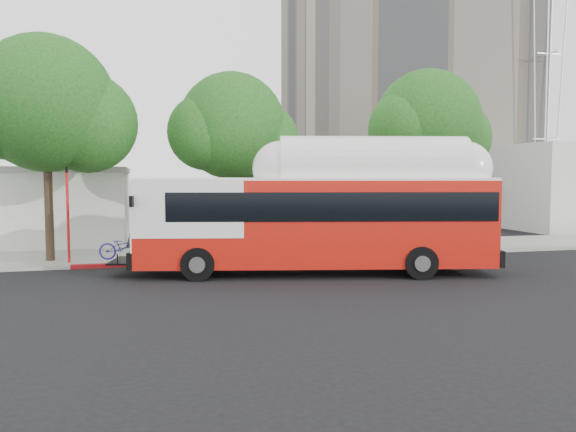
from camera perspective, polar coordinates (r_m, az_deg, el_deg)
ground at (r=21.24m, az=-0.43°, el=-6.17°), size 120.00×120.00×0.00m
sidewalk at (r=27.50m, az=-3.73°, el=-3.67°), size 60.00×5.00×0.15m
curb_strip at (r=24.97m, az=-2.61°, el=-4.45°), size 60.00×0.30×0.15m
red_curb_segment at (r=24.54m, az=-9.50°, el=-4.64°), size 10.00×0.32×0.16m
street_tree_left at (r=26.21m, az=-22.32°, el=9.97°), size 6.67×5.80×9.74m
street_tree_mid at (r=26.79m, az=-4.87°, el=8.62°), size 5.75×5.00×8.62m
street_tree_right at (r=29.99m, az=14.68°, el=8.68°), size 6.21×5.40×9.18m
apartment_tower at (r=55.27m, az=11.29°, el=18.50°), size 18.00×18.00×37.00m
transit_bus at (r=21.62m, az=3.01°, el=-0.67°), size 14.60×5.69×4.26m
signal_pole at (r=25.11m, az=-21.46°, el=0.04°), size 0.12×0.39×4.15m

